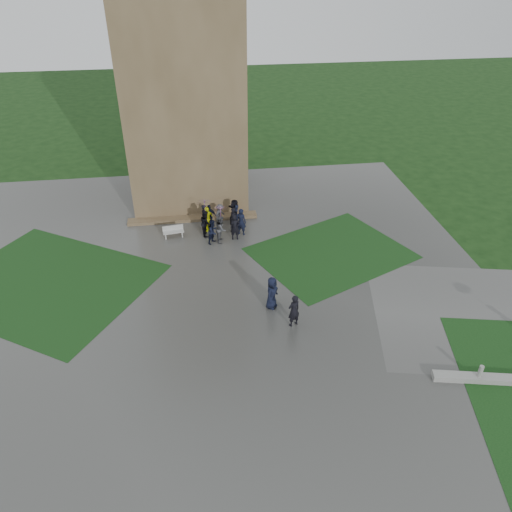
{
  "coord_description": "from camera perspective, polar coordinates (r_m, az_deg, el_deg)",
  "views": [
    {
      "loc": [
        0.26,
        -20.66,
        16.84
      ],
      "look_at": [
        3.52,
        3.48,
        1.2
      ],
      "focal_mm": 35.0,
      "sensor_mm": 36.0,
      "label": 1
    }
  ],
  "objects": [
    {
      "name": "lawn_inset_left",
      "position": [
        31.11,
        -22.69,
        -2.91
      ],
      "size": [
        14.1,
        13.46,
        0.01
      ],
      "primitive_type": "cube",
      "rotation": [
        0.0,
        0.0,
        -0.56
      ],
      "color": "black",
      "rests_on": "plaza"
    },
    {
      "name": "lawn_inset_right",
      "position": [
        31.77,
        8.56,
        0.34
      ],
      "size": [
        11.12,
        10.15,
        0.01
      ],
      "primitive_type": "cube",
      "rotation": [
        0.0,
        0.0,
        0.44
      ],
      "color": "black",
      "rests_on": "plaza"
    },
    {
      "name": "pedestrian_mid",
      "position": [
        26.45,
        1.82,
        -4.23
      ],
      "size": [
        1.03,
        1.11,
        1.87
      ],
      "primitive_type": "imported",
      "rotation": [
        0.0,
        0.0,
        0.98
      ],
      "color": "black",
      "rests_on": "plaza"
    },
    {
      "name": "plaza",
      "position": [
        28.23,
        -6.72,
        -4.16
      ],
      "size": [
        34.0,
        34.0,
        0.02
      ],
      "primitive_type": "cube",
      "color": "#383836",
      "rests_on": "ground"
    },
    {
      "name": "visitor_cluster",
      "position": [
        33.34,
        -4.16,
        4.36
      ],
      "size": [
        3.21,
        3.78,
        2.59
      ],
      "color": "black",
      "rests_on": "plaza"
    },
    {
      "name": "ground",
      "position": [
        26.66,
        -6.56,
        -6.74
      ],
      "size": [
        120.0,
        120.0,
        0.0
      ],
      "primitive_type": "plane",
      "color": "black"
    },
    {
      "name": "tower",
      "position": [
        36.51,
        -8.44,
        19.98
      ],
      "size": [
        8.0,
        8.0,
        18.0
      ],
      "primitive_type": "cube",
      "color": "brown",
      "rests_on": "ground"
    },
    {
      "name": "bench",
      "position": [
        33.4,
        -9.43,
        2.79
      ],
      "size": [
        1.41,
        0.61,
        0.79
      ],
      "rotation": [
        0.0,
        0.0,
        0.14
      ],
      "color": "#A5A6A1",
      "rests_on": "plaza"
    },
    {
      "name": "tower_plinth",
      "position": [
        35.45,
        -7.23,
        4.3
      ],
      "size": [
        9.0,
        0.8,
        0.22
      ],
      "primitive_type": "cube",
      "color": "brown",
      "rests_on": "plaza"
    },
    {
      "name": "pedestrian_near",
      "position": [
        25.35,
        4.35,
        -6.24
      ],
      "size": [
        0.8,
        0.68,
        1.85
      ],
      "primitive_type": "imported",
      "rotation": [
        0.0,
        0.0,
        3.55
      ],
      "color": "black",
      "rests_on": "plaza"
    }
  ]
}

